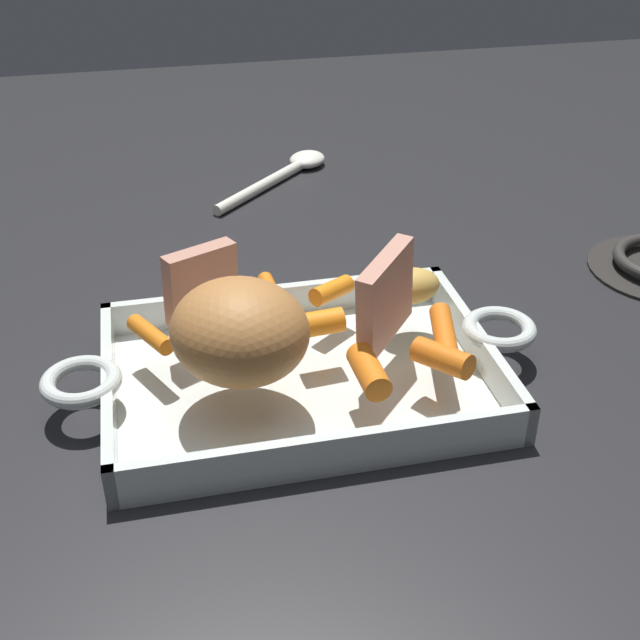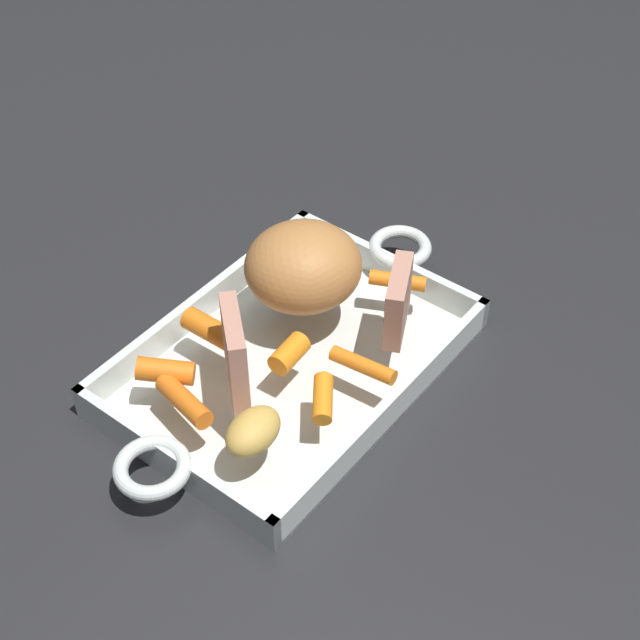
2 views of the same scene
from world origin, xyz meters
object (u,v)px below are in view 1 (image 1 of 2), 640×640
Objects in this scene: pork_roast at (240,331)px; baby_carrot_northwest at (369,371)px; baby_carrot_northeast at (273,296)px; baby_carrot_southeast at (321,323)px; roast_slice_thin at (201,284)px; serving_spoon at (287,171)px; baby_carrot_center_left at (332,290)px; roast_slice_outer at (384,296)px; baby_carrot_southwest at (444,333)px; potato_golden_large at (410,286)px; roasting_dish at (300,375)px; baby_carrot_center_right at (442,358)px; baby_carrot_long at (150,334)px.

baby_carrot_northwest is at bearing -19.87° from pork_roast.
baby_carrot_southeast is (0.03, -0.06, 0.00)m from baby_carrot_northeast.
roast_slice_thin is 0.45m from serving_spoon.
roast_slice_outer is at bearing -67.84° from baby_carrot_center_left.
baby_carrot_center_left is 0.13m from baby_carrot_southwest.
serving_spoon is at bearing 95.21° from potato_golden_large.
baby_carrot_southeast is at bearing -158.46° from potato_golden_large.
pork_roast is 0.10m from baby_carrot_southeast.
roast_slice_outer is 0.08m from baby_carrot_northwest.
baby_carrot_center_left is 0.87× the size of baby_carrot_northwest.
baby_carrot_center_left is (0.05, 0.08, 0.04)m from roasting_dish.
baby_carrot_northeast reaches higher than serving_spoon.
baby_carrot_center_right is (0.17, -0.03, -0.03)m from pork_roast.
potato_golden_large is at bearing -10.52° from baby_carrot_northeast.
baby_carrot_southeast is (-0.02, -0.06, 0.00)m from baby_carrot_center_left.
baby_carrot_long reaches higher than serving_spoon.
potato_golden_large is at bearing 95.54° from baby_carrot_southwest.
potato_golden_large is (0.12, 0.06, 0.05)m from roasting_dish.
baby_carrot_southwest reaches higher than baby_carrot_northeast.
baby_carrot_center_left is at bearing 68.03° from baby_carrot_southeast.
roast_slice_thin is at bearing 132.33° from baby_carrot_northwest.
roasting_dish is 0.14m from potato_golden_large.
baby_carrot_southwest is 0.35× the size of serving_spoon.
potato_golden_large is (0.07, 0.12, 0.01)m from baby_carrot_northwest.
baby_carrot_center_right is at bearing -93.95° from potato_golden_large.
roast_slice_outer is 0.06m from baby_carrot_southwest.
baby_carrot_southwest is 1.15× the size of baby_carrot_long.
pork_roast is 1.69× the size of roast_slice_thin.
roast_slice_thin is at bearing -177.65° from baby_carrot_center_left.
roast_slice_thin is 0.84× the size of roast_slice_outer.
serving_spoon is (-0.03, 0.55, -0.05)m from baby_carrot_center_right.
baby_carrot_center_right reaches higher than baby_carrot_northwest.
baby_carrot_center_left is (0.13, 0.01, -0.03)m from roast_slice_thin.
baby_carrot_center_left is 0.71× the size of baby_carrot_northeast.
baby_carrot_long is (-0.17, 0.10, -0.00)m from baby_carrot_northwest.
pork_roast is 2.14× the size of baby_carrot_northwest.
roast_slice_thin is at bearing 137.38° from roasting_dish.
potato_golden_large is at bearing 51.32° from roast_slice_outer.
roast_slice_outer is 1.73× the size of baby_carrot_center_left.
roast_slice_thin is 0.07m from baby_carrot_long.
baby_carrot_long is at bearing -167.55° from baby_carrot_center_left.
baby_carrot_southeast is at bearing 30.04° from pork_roast.
pork_roast reaches higher than roast_slice_thin.
roast_slice_thin is 0.17m from roast_slice_outer.
baby_carrot_center_left is 0.90× the size of baby_carrot_center_right.
baby_carrot_southeast is at bearing 164.20° from roast_slice_outer.
baby_carrot_long is 0.15m from baby_carrot_southeast.
baby_carrot_center_left is at bearing 58.51° from roasting_dish.
baby_carrot_center_right is at bearing -10.48° from pork_roast.
baby_carrot_center_left is at bearing 129.52° from baby_carrot_southwest.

